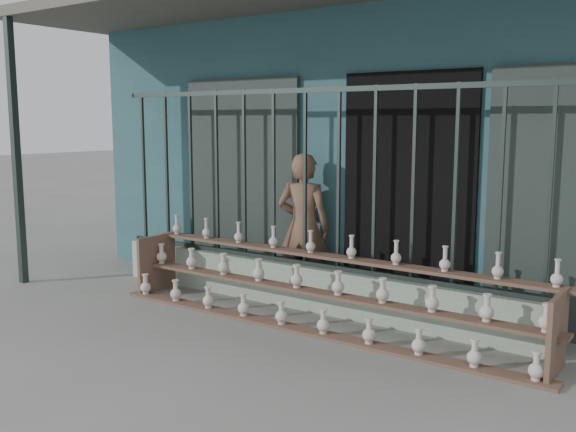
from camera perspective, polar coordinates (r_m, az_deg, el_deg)
The scene contains 6 objects.
ground at distance 5.74m, azimuth -5.84°, elevation -11.16°, with size 60.00×60.00×0.00m, color slate.
workshop_building at distance 9.04m, azimuth 11.93°, elevation 6.38°, with size 7.40×6.60×3.21m.
parapet_wall at distance 6.66m, azimuth 1.49°, elevation -6.29°, with size 5.00×0.20×0.45m, color #9DB79E.
security_fence at distance 6.47m, azimuth 1.53°, elevation 3.38°, with size 5.00×0.04×1.80m.
shelf_rack at distance 6.08m, azimuth 2.50°, elevation -6.46°, with size 4.50×0.68×0.85m.
elderly_woman at distance 6.85m, azimuth 1.38°, elevation -1.00°, with size 0.58×0.38×1.59m, color brown.
Camera 1 is at (3.55, -4.07, 1.93)m, focal length 40.00 mm.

